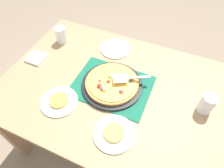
# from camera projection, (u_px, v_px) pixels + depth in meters

# --- Properties ---
(ground_plane) EXTENTS (8.00, 8.00, 0.00)m
(ground_plane) POSITION_uv_depth(u_px,v_px,m) (112.00, 135.00, 1.80)
(ground_plane) COLOR #84705B
(dining_table) EXTENTS (1.40, 1.00, 0.75)m
(dining_table) POSITION_uv_depth(u_px,v_px,m) (112.00, 96.00, 1.30)
(dining_table) COLOR #9E7A56
(dining_table) RESTS_ON ground_plane
(placemat) EXTENTS (0.48, 0.36, 0.01)m
(placemat) POSITION_uv_depth(u_px,v_px,m) (112.00, 86.00, 1.22)
(placemat) COLOR #145B42
(placemat) RESTS_ON dining_table
(pizza_pan) EXTENTS (0.38, 0.38, 0.01)m
(pizza_pan) POSITION_uv_depth(u_px,v_px,m) (112.00, 85.00, 1.21)
(pizza_pan) COLOR black
(pizza_pan) RESTS_ON placemat
(pizza) EXTENTS (0.33, 0.33, 0.05)m
(pizza) POSITION_uv_depth(u_px,v_px,m) (112.00, 83.00, 1.19)
(pizza) COLOR #B78442
(pizza) RESTS_ON pizza_pan
(plate_near_left) EXTENTS (0.22, 0.22, 0.01)m
(plate_near_left) POSITION_uv_depth(u_px,v_px,m) (114.00, 133.00, 1.01)
(plate_near_left) COLOR white
(plate_near_left) RESTS_ON dining_table
(plate_far_right) EXTENTS (0.22, 0.22, 0.01)m
(plate_far_right) POSITION_uv_depth(u_px,v_px,m) (59.00, 101.00, 1.14)
(plate_far_right) COLOR white
(plate_far_right) RESTS_ON dining_table
(plate_side) EXTENTS (0.22, 0.22, 0.01)m
(plate_side) POSITION_uv_depth(u_px,v_px,m) (115.00, 49.00, 1.43)
(plate_side) COLOR white
(plate_side) RESTS_ON dining_table
(served_slice_left) EXTENTS (0.11, 0.11, 0.02)m
(served_slice_left) POSITION_uv_depth(u_px,v_px,m) (114.00, 132.00, 1.00)
(served_slice_left) COLOR #EAB747
(served_slice_left) RESTS_ON plate_near_left
(served_slice_right) EXTENTS (0.11, 0.11, 0.02)m
(served_slice_right) POSITION_uv_depth(u_px,v_px,m) (59.00, 100.00, 1.13)
(served_slice_right) COLOR gold
(served_slice_right) RESTS_ON plate_far_right
(cup_near) EXTENTS (0.08, 0.08, 0.12)m
(cup_near) POSITION_uv_depth(u_px,v_px,m) (207.00, 104.00, 1.06)
(cup_near) COLOR white
(cup_near) RESTS_ON dining_table
(cup_far) EXTENTS (0.08, 0.08, 0.12)m
(cup_far) POSITION_uv_depth(u_px,v_px,m) (61.00, 35.00, 1.45)
(cup_far) COLOR white
(cup_far) RESTS_ON dining_table
(pizza_server) EXTENTS (0.22, 0.15, 0.01)m
(pizza_server) POSITION_uv_depth(u_px,v_px,m) (128.00, 78.00, 1.17)
(pizza_server) COLOR silver
(pizza_server) RESTS_ON pizza
(napkin_stack) EXTENTS (0.12, 0.12, 0.02)m
(napkin_stack) POSITION_uv_depth(u_px,v_px,m) (36.00, 58.00, 1.36)
(napkin_stack) COLOR white
(napkin_stack) RESTS_ON dining_table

